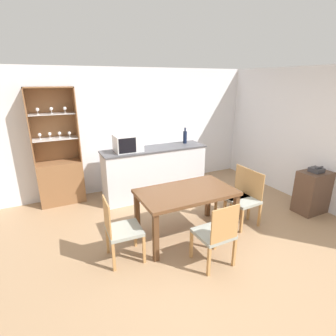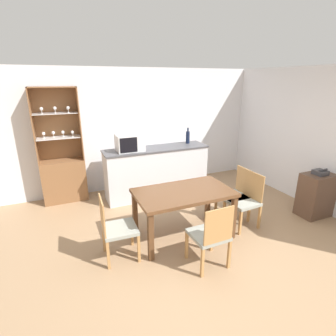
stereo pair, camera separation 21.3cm
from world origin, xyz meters
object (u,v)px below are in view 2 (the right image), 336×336
(wine_bottle, at_px, (188,137))
(telephone, at_px, (320,172))
(dining_table, at_px, (184,197))
(dining_chair_side_right_near, at_px, (245,200))
(microwave, at_px, (130,143))
(dining_chair_head_near, at_px, (210,235))
(dining_chair_side_right_far, at_px, (236,194))
(side_cabinet, at_px, (316,195))
(display_cabinet, at_px, (63,171))
(dining_chair_side_left_near, at_px, (116,228))

(wine_bottle, height_order, telephone, wine_bottle)
(dining_table, bearing_deg, dining_chair_side_right_near, -6.63)
(dining_chair_side_right_near, bearing_deg, dining_table, 79.60)
(microwave, relative_size, telephone, 2.51)
(telephone, bearing_deg, dining_table, 171.87)
(dining_chair_head_near, relative_size, dining_chair_side_right_far, 1.00)
(side_cabinet, xyz_separation_m, telephone, (-0.01, -0.01, 0.43))
(dining_table, height_order, dining_chair_side_right_near, dining_chair_side_right_near)
(dining_table, xyz_separation_m, dining_chair_side_right_near, (1.05, -0.12, -0.20))
(display_cabinet, relative_size, side_cabinet, 2.84)
(side_cabinet, height_order, telephone, telephone)
(display_cabinet, distance_m, microwave, 1.44)
(display_cabinet, relative_size, dining_chair_side_left_near, 2.44)
(dining_chair_head_near, xyz_separation_m, side_cabinet, (2.43, 0.42, -0.06))
(dining_table, bearing_deg, display_cabinet, 127.33)
(wine_bottle, xyz_separation_m, side_cabinet, (1.49, -2.04, -0.76))
(dining_chair_side_left_near, relative_size, side_cabinet, 1.16)
(dining_chair_side_right_near, relative_size, dining_chair_side_right_far, 1.00)
(dining_chair_head_near, distance_m, microwave, 2.49)
(dining_table, distance_m, dining_chair_side_right_far, 1.08)
(wine_bottle, distance_m, telephone, 2.55)
(dining_chair_head_near, height_order, side_cabinet, dining_chair_head_near)
(dining_chair_side_right_far, height_order, microwave, microwave)
(dining_chair_side_right_near, bearing_deg, wine_bottle, -0.05)
(dining_table, xyz_separation_m, wine_bottle, (0.94, 1.70, 0.49))
(display_cabinet, height_order, dining_chair_head_near, display_cabinet)
(dining_chair_head_near, xyz_separation_m, dining_chair_side_right_far, (1.05, 0.88, 0.00))
(display_cabinet, xyz_separation_m, dining_chair_side_right_near, (2.65, -2.21, -0.16))
(display_cabinet, height_order, dining_chair_side_right_near, display_cabinet)
(display_cabinet, xyz_separation_m, dining_table, (1.59, -2.09, 0.04))
(dining_chair_head_near, xyz_separation_m, wine_bottle, (0.93, 2.46, 0.70))
(display_cabinet, distance_m, telephone, 4.69)
(microwave, distance_m, wine_bottle, 1.30)
(dining_chair_side_right_near, xyz_separation_m, dining_chair_side_left_near, (-2.11, -0.00, 0.00))
(dining_chair_head_near, distance_m, side_cabinet, 2.47)
(dining_chair_side_right_far, bearing_deg, telephone, -109.58)
(dining_table, xyz_separation_m, dining_chair_side_left_near, (-1.05, -0.12, -0.20))
(side_cabinet, bearing_deg, microwave, 145.31)
(dining_chair_side_right_far, height_order, dining_chair_side_left_near, same)
(dining_table, bearing_deg, telephone, -8.13)
(display_cabinet, relative_size, dining_chair_head_near, 2.44)
(microwave, height_order, wine_bottle, wine_bottle)
(display_cabinet, distance_m, dining_chair_head_near, 3.26)
(display_cabinet, bearing_deg, dining_chair_side_right_far, -36.53)
(wine_bottle, bearing_deg, dining_chair_side_right_far, -85.69)
(dining_chair_side_right_far, distance_m, side_cabinet, 1.45)
(dining_table, bearing_deg, wine_bottle, 61.21)
(dining_chair_side_right_near, bearing_deg, dining_chair_side_left_near, 86.26)
(dining_chair_side_right_far, xyz_separation_m, microwave, (-1.42, 1.47, 0.72))
(display_cabinet, distance_m, side_cabinet, 4.70)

